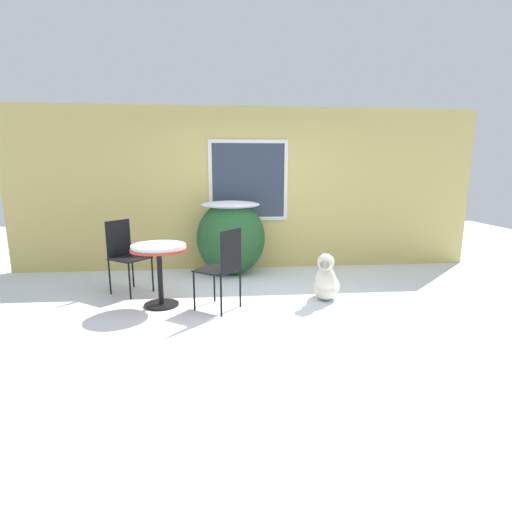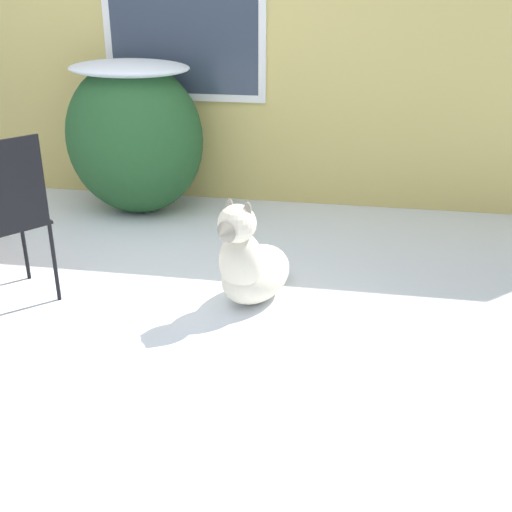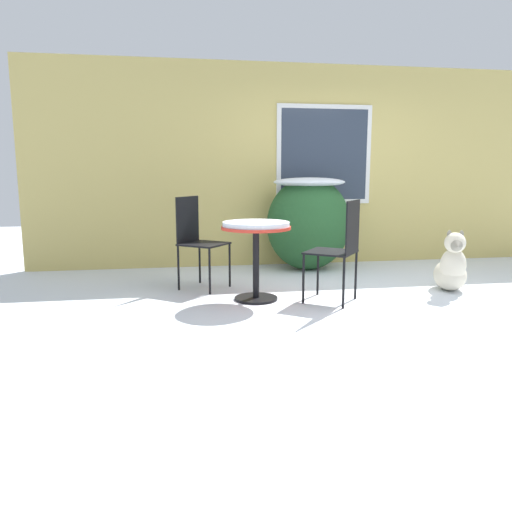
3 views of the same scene
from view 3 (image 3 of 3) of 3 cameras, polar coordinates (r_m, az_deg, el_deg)
The scene contains 7 objects.
ground_plane at distance 5.22m, azimuth 14.21°, elevation -4.97°, with size 16.00×16.00×0.00m, color silver.
house_wall at distance 7.13m, azimuth 7.52°, elevation 10.20°, with size 8.00×0.10×2.73m.
shrub_left at distance 6.62m, azimuth 6.03°, elevation 3.97°, with size 1.11×0.84×1.22m.
patio_table at distance 4.99m, azimuth -0.00°, elevation 2.23°, with size 0.70×0.70×0.80m.
patio_chair_near_table at distance 5.57m, azimuth -6.70°, elevation 2.13°, with size 0.62×0.62×1.02m.
patio_chair_far_side at distance 4.96m, azimuth 9.49°, elevation 1.15°, with size 0.62×0.62×1.02m.
dog at distance 5.83m, azimuth 21.41°, elevation -1.39°, with size 0.52×0.73×0.68m.
Camera 3 is at (-2.07, -4.62, 1.28)m, focal length 35.00 mm.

